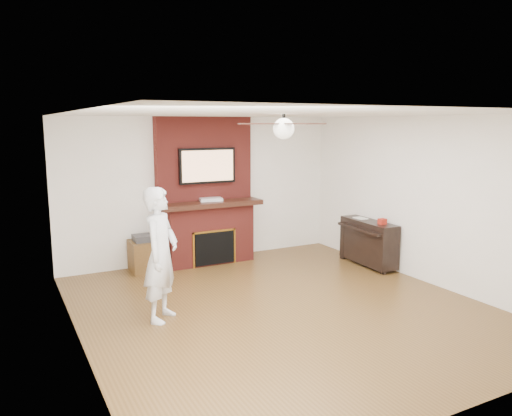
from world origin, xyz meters
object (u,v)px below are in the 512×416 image
fireplace (207,205)px  side_table (147,254)px  person (161,254)px  piano (368,242)px

fireplace → side_table: fireplace is taller
person → piano: bearing=-39.5°
fireplace → side_table: size_ratio=4.15×
side_table → piano: piano is taller
person → side_table: size_ratio=2.73×
fireplace → person: 2.65m
fireplace → person: fireplace is taller
fireplace → piano: bearing=-33.0°
fireplace → person: bearing=-124.4°
side_table → piano: bearing=-21.5°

